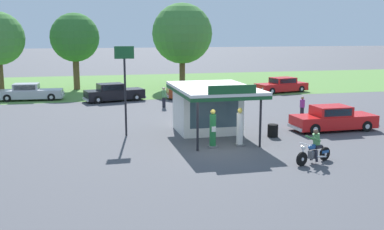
{
  "coord_description": "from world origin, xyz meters",
  "views": [
    {
      "loc": [
        -6.56,
        -21.75,
        5.94
      ],
      "look_at": [
        -0.78,
        2.35,
        1.4
      ],
      "focal_mm": 42.73,
      "sensor_mm": 36.0,
      "label": 1
    }
  ],
  "objects_px": {
    "featured_classic_sedan": "(333,119)",
    "bystander_leaning_by_kiosk": "(302,107)",
    "parked_car_second_row_spare": "(195,91)",
    "gas_pump_nearside": "(213,130)",
    "parked_car_back_row_right": "(114,93)",
    "bystander_admiring_sedan": "(164,97)",
    "motorcycle_with_rider": "(314,149)",
    "parked_car_back_row_centre": "(282,85)",
    "gas_pump_offside": "(240,129)",
    "roadside_pole_sign": "(125,76)",
    "spare_tire_stack": "(273,131)",
    "parked_car_back_row_centre_left": "(30,93)"
  },
  "relations": [
    {
      "from": "bystander_leaning_by_kiosk",
      "to": "roadside_pole_sign",
      "type": "height_order",
      "value": "roadside_pole_sign"
    },
    {
      "from": "bystander_admiring_sedan",
      "to": "spare_tire_stack",
      "type": "distance_m",
      "value": 12.39
    },
    {
      "from": "parked_car_back_row_centre_left",
      "to": "gas_pump_offside",
      "type": "bearing_deg",
      "value": -57.75
    },
    {
      "from": "featured_classic_sedan",
      "to": "spare_tire_stack",
      "type": "bearing_deg",
      "value": -169.34
    },
    {
      "from": "gas_pump_nearside",
      "to": "featured_classic_sedan",
      "type": "height_order",
      "value": "gas_pump_nearside"
    },
    {
      "from": "gas_pump_offside",
      "to": "roadside_pole_sign",
      "type": "xyz_separation_m",
      "value": [
        -5.59,
        3.76,
        2.55
      ]
    },
    {
      "from": "parked_car_back_row_centre",
      "to": "featured_classic_sedan",
      "type": "bearing_deg",
      "value": -104.42
    },
    {
      "from": "gas_pump_offside",
      "to": "parked_car_back_row_centre_left",
      "type": "relative_size",
      "value": 0.36
    },
    {
      "from": "bystander_admiring_sedan",
      "to": "parked_car_back_row_right",
      "type": "bearing_deg",
      "value": 129.93
    },
    {
      "from": "gas_pump_offside",
      "to": "parked_car_back_row_right",
      "type": "distance_m",
      "value": 18.28
    },
    {
      "from": "parked_car_back_row_centre",
      "to": "bystander_leaning_by_kiosk",
      "type": "relative_size",
      "value": 3.71
    },
    {
      "from": "motorcycle_with_rider",
      "to": "parked_car_second_row_spare",
      "type": "xyz_separation_m",
      "value": [
        -0.39,
        21.27,
        0.04
      ]
    },
    {
      "from": "parked_car_back_row_centre",
      "to": "parked_car_back_row_right",
      "type": "height_order",
      "value": "parked_car_back_row_right"
    },
    {
      "from": "featured_classic_sedan",
      "to": "parked_car_back_row_right",
      "type": "bearing_deg",
      "value": 128.77
    },
    {
      "from": "motorcycle_with_rider",
      "to": "roadside_pole_sign",
      "type": "relative_size",
      "value": 0.41
    },
    {
      "from": "gas_pump_offside",
      "to": "parked_car_back_row_right",
      "type": "xyz_separation_m",
      "value": [
        -5.34,
        17.48,
        -0.22
      ]
    },
    {
      "from": "gas_pump_offside",
      "to": "spare_tire_stack",
      "type": "height_order",
      "value": "gas_pump_offside"
    },
    {
      "from": "featured_classic_sedan",
      "to": "bystander_leaning_by_kiosk",
      "type": "bearing_deg",
      "value": 90.43
    },
    {
      "from": "gas_pump_nearside",
      "to": "bystander_admiring_sedan",
      "type": "xyz_separation_m",
      "value": [
        -0.25,
        13.15,
        -0.07
      ]
    },
    {
      "from": "parked_car_back_row_centre_left",
      "to": "spare_tire_stack",
      "type": "bearing_deg",
      "value": -50.52
    },
    {
      "from": "parked_car_back_row_centre_left",
      "to": "bystander_admiring_sedan",
      "type": "height_order",
      "value": "bystander_admiring_sedan"
    },
    {
      "from": "parked_car_second_row_spare",
      "to": "bystander_leaning_by_kiosk",
      "type": "distance_m",
      "value": 12.15
    },
    {
      "from": "motorcycle_with_rider",
      "to": "roadside_pole_sign",
      "type": "xyz_separation_m",
      "value": [
        -7.85,
        7.6,
        2.83
      ]
    },
    {
      "from": "bystander_leaning_by_kiosk",
      "to": "parked_car_back_row_centre",
      "type": "bearing_deg",
      "value": 71.36
    },
    {
      "from": "roadside_pole_sign",
      "to": "bystander_leaning_by_kiosk",
      "type": "bearing_deg",
      "value": 11.71
    },
    {
      "from": "bystander_admiring_sedan",
      "to": "bystander_leaning_by_kiosk",
      "type": "bearing_deg",
      "value": -38.73
    },
    {
      "from": "motorcycle_with_rider",
      "to": "featured_classic_sedan",
      "type": "distance_m",
      "value": 7.68
    },
    {
      "from": "parked_car_back_row_centre",
      "to": "gas_pump_nearside",
      "type": "bearing_deg",
      "value": -123.1
    },
    {
      "from": "parked_car_back_row_centre",
      "to": "parked_car_second_row_spare",
      "type": "bearing_deg",
      "value": -167.69
    },
    {
      "from": "motorcycle_with_rider",
      "to": "featured_classic_sedan",
      "type": "height_order",
      "value": "motorcycle_with_rider"
    },
    {
      "from": "parked_car_second_row_spare",
      "to": "parked_car_back_row_centre_left",
      "type": "bearing_deg",
      "value": 170.81
    },
    {
      "from": "bystander_leaning_by_kiosk",
      "to": "spare_tire_stack",
      "type": "distance_m",
      "value": 6.42
    },
    {
      "from": "parked_car_second_row_spare",
      "to": "roadside_pole_sign",
      "type": "relative_size",
      "value": 1.06
    },
    {
      "from": "parked_car_back_row_centre_left",
      "to": "bystander_admiring_sedan",
      "type": "xyz_separation_m",
      "value": [
        10.74,
        -6.6,
        0.19
      ]
    },
    {
      "from": "parked_car_back_row_centre",
      "to": "bystander_admiring_sedan",
      "type": "distance_m",
      "value": 14.41
    },
    {
      "from": "gas_pump_offside",
      "to": "bystander_admiring_sedan",
      "type": "bearing_deg",
      "value": 97.44
    },
    {
      "from": "gas_pump_nearside",
      "to": "parked_car_back_row_centre_left",
      "type": "xyz_separation_m",
      "value": [
        -10.99,
        19.75,
        -0.26
      ]
    },
    {
      "from": "gas_pump_offside",
      "to": "bystander_admiring_sedan",
      "type": "height_order",
      "value": "gas_pump_offside"
    },
    {
      "from": "gas_pump_offside",
      "to": "bystander_leaning_by_kiosk",
      "type": "relative_size",
      "value": 1.32
    },
    {
      "from": "parked_car_second_row_spare",
      "to": "featured_classic_sedan",
      "type": "bearing_deg",
      "value": -71.83
    },
    {
      "from": "bystander_admiring_sedan",
      "to": "roadside_pole_sign",
      "type": "relative_size",
      "value": 0.31
    },
    {
      "from": "featured_classic_sedan",
      "to": "parked_car_back_row_right",
      "type": "xyz_separation_m",
      "value": [
        -12.17,
        15.15,
        0.02
      ]
    },
    {
      "from": "parked_car_back_row_right",
      "to": "bystander_leaning_by_kiosk",
      "type": "bearing_deg",
      "value": -42.59
    },
    {
      "from": "bystander_admiring_sedan",
      "to": "motorcycle_with_rider",
      "type": "bearing_deg",
      "value": -76.83
    },
    {
      "from": "parked_car_second_row_spare",
      "to": "gas_pump_nearside",
      "type": "bearing_deg",
      "value": -100.84
    },
    {
      "from": "gas_pump_nearside",
      "to": "parked_car_back_row_right",
      "type": "distance_m",
      "value": 17.91
    },
    {
      "from": "bystander_leaning_by_kiosk",
      "to": "motorcycle_with_rider",
      "type": "bearing_deg",
      "value": -114.03
    },
    {
      "from": "parked_car_back_row_centre",
      "to": "parked_car_back_row_right",
      "type": "bearing_deg",
      "value": -173.15
    },
    {
      "from": "gas_pump_nearside",
      "to": "parked_car_second_row_spare",
      "type": "bearing_deg",
      "value": 79.16
    },
    {
      "from": "parked_car_second_row_spare",
      "to": "bystander_admiring_sedan",
      "type": "relative_size",
      "value": 3.4
    }
  ]
}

